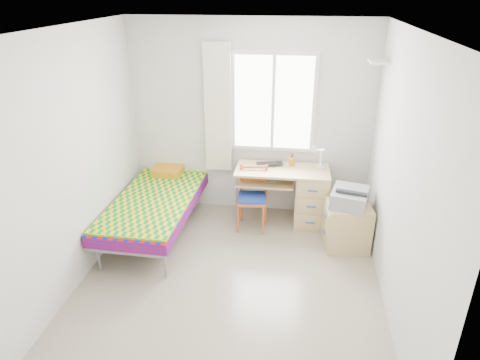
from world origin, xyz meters
name	(u,v)px	position (x,y,z in m)	size (l,w,h in m)	color
floor	(230,282)	(0.00, 0.00, 0.00)	(3.50, 3.50, 0.00)	#BCAD93
ceiling	(226,29)	(0.00, 0.00, 2.60)	(3.50, 3.50, 0.00)	white
wall_back	(250,120)	(0.00, 1.75, 1.30)	(3.20, 3.20, 0.00)	silver
wall_left	(72,163)	(-1.60, 0.00, 1.30)	(3.50, 3.50, 0.00)	silver
wall_right	(401,182)	(1.60, 0.00, 1.30)	(3.50, 3.50, 0.00)	silver
window	(273,103)	(0.30, 1.73, 1.55)	(1.10, 0.04, 1.30)	white
curtain	(218,109)	(-0.42, 1.68, 1.45)	(0.35, 0.05, 1.70)	white
floating_shelf	(378,61)	(1.49, 1.40, 2.15)	(0.20, 0.32, 0.03)	white
bed	(158,200)	(-1.09, 0.97, 0.43)	(0.99, 2.05, 0.88)	gray
desk	(306,195)	(0.79, 1.42, 0.41)	(1.22, 0.57, 0.76)	tan
chair	(253,193)	(0.11, 1.24, 0.48)	(0.40, 0.40, 0.84)	#B04A22
cabinet	(347,226)	(1.29, 0.91, 0.28)	(0.57, 0.51, 0.56)	tan
printer	(350,197)	(1.29, 0.92, 0.66)	(0.50, 0.54, 0.20)	#9A9BA1
laptop	(270,166)	(0.30, 1.49, 0.77)	(0.35, 0.23, 0.03)	black
pen_cup	(292,162)	(0.58, 1.57, 0.81)	(0.08, 0.08, 0.10)	orange
task_lamp	(317,155)	(0.89, 1.40, 0.99)	(0.22, 0.31, 0.38)	white
book	(263,179)	(0.22, 1.46, 0.59)	(0.16, 0.22, 0.02)	gray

